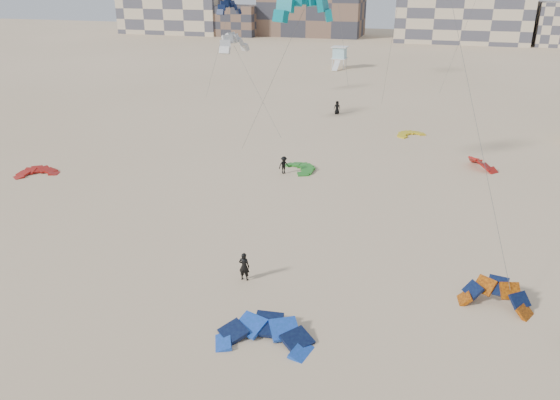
# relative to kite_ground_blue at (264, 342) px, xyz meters

# --- Properties ---
(ground) EXTENTS (320.00, 320.00, 0.00)m
(ground) POSITION_rel_kite_ground_blue_xyz_m (-0.67, 1.49, 0.00)
(ground) COLOR beige
(ground) RESTS_ON ground
(kite_ground_blue) EXTENTS (5.09, 5.31, 2.57)m
(kite_ground_blue) POSITION_rel_kite_ground_blue_xyz_m (0.00, 0.00, 0.00)
(kite_ground_blue) COLOR blue
(kite_ground_blue) RESTS_ON ground
(kite_ground_orange) EXTENTS (3.97, 4.02, 3.47)m
(kite_ground_orange) POSITION_rel_kite_ground_blue_xyz_m (10.71, 6.44, 0.00)
(kite_ground_orange) COLOR orange
(kite_ground_orange) RESTS_ON ground
(kite_ground_red) EXTENTS (4.73, 4.78, 1.49)m
(kite_ground_red) POSITION_rel_kite_ground_blue_xyz_m (-26.40, 16.58, 0.00)
(kite_ground_red) COLOR #B12104
(kite_ground_red) RESTS_ON ground
(kite_ground_green) EXTENTS (4.74, 4.72, 0.97)m
(kite_ground_green) POSITION_rel_kite_ground_blue_xyz_m (-4.69, 24.42, 0.00)
(kite_ground_green) COLOR #1D7F26
(kite_ground_green) RESTS_ON ground
(kite_ground_red_far) EXTENTS (4.28, 4.21, 2.83)m
(kite_ground_red_far) POSITION_rel_kite_ground_blue_xyz_m (10.91, 29.59, 0.00)
(kite_ground_red_far) COLOR #B12104
(kite_ground_red_far) RESTS_ON ground
(kite_ground_yellow) EXTENTS (4.29, 4.30, 0.66)m
(kite_ground_yellow) POSITION_rel_kite_ground_blue_xyz_m (3.92, 38.69, 0.00)
(kite_ground_yellow) COLOR #E1B90B
(kite_ground_yellow) RESTS_ON ground
(kitesurfer_main) EXTENTS (0.63, 0.42, 1.72)m
(kitesurfer_main) POSITION_rel_kite_ground_blue_xyz_m (-2.86, 5.13, 0.86)
(kitesurfer_main) COLOR black
(kitesurfer_main) RESTS_ON ground
(kitesurfer_c) EXTENTS (1.11, 1.13, 1.56)m
(kitesurfer_c) POSITION_rel_kite_ground_blue_xyz_m (-5.76, 23.02, 0.78)
(kitesurfer_c) COLOR black
(kitesurfer_c) RESTS_ON ground
(kitesurfer_e) EXTENTS (0.84, 0.58, 1.63)m
(kitesurfer_e) POSITION_rel_kite_ground_blue_xyz_m (-5.59, 45.93, 0.81)
(kitesurfer_e) COLOR black
(kitesurfer_e) RESTS_ON ground
(kite_fly_teal_a) EXTENTS (10.18, 8.20, 14.40)m
(kite_fly_teal_a) POSITION_rel_kite_ground_blue_xyz_m (-3.56, 20.69, 13.83)
(kite_fly_teal_a) COLOR #07698E
(kite_fly_teal_a) RESTS_ON ground
(kite_fly_grey) EXTENTS (9.81, 8.81, 9.73)m
(kite_fly_grey) POSITION_rel_kite_ground_blue_xyz_m (-15.47, 36.65, 9.09)
(kite_fly_grey) COLOR white
(kite_fly_grey) RESTS_ON ground
(kite_fly_navy) EXTENTS (4.76, 5.81, 12.28)m
(kite_fly_navy) POSITION_rel_kite_ground_blue_xyz_m (-21.18, 49.97, 11.96)
(kite_fly_navy) COLOR #0E1F40
(kite_fly_navy) RESTS_ON ground
(lifeguard_tower_far) EXTENTS (2.85, 5.36, 3.90)m
(lifeguard_tower_far) POSITION_rel_kite_ground_blue_xyz_m (-12.17, 81.07, 1.93)
(lifeguard_tower_far) COLOR white
(lifeguard_tower_far) RESTS_ON ground
(condo_west_a) EXTENTS (30.00, 15.00, 14.00)m
(condo_west_a) POSITION_rel_kite_ground_blue_xyz_m (-70.67, 131.49, 7.00)
(condo_west_a) COLOR beige
(condo_west_a) RESTS_ON ground
(condo_west_b) EXTENTS (28.00, 14.00, 18.00)m
(condo_west_b) POSITION_rel_kite_ground_blue_xyz_m (-30.67, 135.49, 9.00)
(condo_west_b) COLOR brown
(condo_west_b) RESTS_ON ground
(condo_mid) EXTENTS (32.00, 16.00, 12.00)m
(condo_mid) POSITION_rel_kite_ground_blue_xyz_m (9.33, 131.49, 6.00)
(condo_mid) COLOR beige
(condo_mid) RESTS_ON ground
(condo_fill_left) EXTENTS (12.00, 10.00, 8.00)m
(condo_fill_left) POSITION_rel_kite_ground_blue_xyz_m (-50.67, 129.49, 4.00)
(condo_fill_left) COLOR brown
(condo_fill_left) RESTS_ON ground
(condo_fill_right) EXTENTS (10.00, 10.00, 10.00)m
(condo_fill_right) POSITION_rel_kite_ground_blue_xyz_m (31.33, 129.49, 5.00)
(condo_fill_right) COLOR beige
(condo_fill_right) RESTS_ON ground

